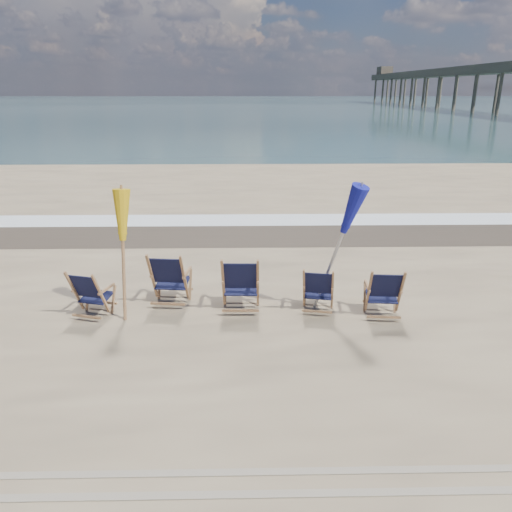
# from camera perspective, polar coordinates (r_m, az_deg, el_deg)

# --- Properties ---
(ocean) EXTENTS (400.00, 400.00, 0.00)m
(ocean) POSITION_cam_1_polar(r_m,az_deg,el_deg) (134.45, -1.16, 17.04)
(ocean) COLOR #345357
(ocean) RESTS_ON ground
(surf_foam) EXTENTS (200.00, 1.40, 0.01)m
(surf_foam) POSITION_cam_1_polar(r_m,az_deg,el_deg) (15.18, -0.48, 4.16)
(surf_foam) COLOR silver
(surf_foam) RESTS_ON ground
(wet_sand_strip) EXTENTS (200.00, 2.60, 0.00)m
(wet_sand_strip) POSITION_cam_1_polar(r_m,az_deg,el_deg) (13.74, -0.40, 2.59)
(wet_sand_strip) COLOR #42362A
(wet_sand_strip) RESTS_ON ground
(beach_chair_0) EXTENTS (0.74, 0.79, 0.91)m
(beach_chair_0) POSITION_cam_1_polar(r_m,az_deg,el_deg) (8.88, -17.29, -4.39)
(beach_chair_0) COLOR black
(beach_chair_0) RESTS_ON ground
(beach_chair_1) EXTENTS (0.77, 0.84, 1.06)m
(beach_chair_1) POSITION_cam_1_polar(r_m,az_deg,el_deg) (9.06, -8.18, -2.73)
(beach_chair_1) COLOR black
(beach_chair_1) RESTS_ON ground
(beach_chair_2) EXTENTS (0.71, 0.80, 1.08)m
(beach_chair_2) POSITION_cam_1_polar(r_m,az_deg,el_deg) (8.72, 0.21, -3.33)
(beach_chair_2) COLOR black
(beach_chair_2) RESTS_ON ground
(beach_chair_3) EXTENTS (0.68, 0.73, 0.88)m
(beach_chair_3) POSITION_cam_1_polar(r_m,az_deg,el_deg) (8.80, 8.72, -4.03)
(beach_chair_3) COLOR black
(beach_chair_3) RESTS_ON ground
(beach_chair_4) EXTENTS (0.67, 0.74, 0.96)m
(beach_chair_4) POSITION_cam_1_polar(r_m,az_deg,el_deg) (8.85, 16.18, -4.22)
(beach_chair_4) COLOR black
(beach_chair_4) RESTS_ON ground
(umbrella_yellow) EXTENTS (0.30, 0.30, 2.23)m
(umbrella_yellow) POSITION_cam_1_polar(r_m,az_deg,el_deg) (8.51, -15.29, 3.66)
(umbrella_yellow) COLOR #926641
(umbrella_yellow) RESTS_ON ground
(umbrella_blue) EXTENTS (0.30, 0.30, 2.44)m
(umbrella_blue) POSITION_cam_1_polar(r_m,az_deg,el_deg) (8.41, 9.20, 5.34)
(umbrella_blue) COLOR #A5A5AD
(umbrella_blue) RESTS_ON ground
(fishing_pier) EXTENTS (4.40, 140.00, 9.30)m
(fishing_pier) POSITION_cam_1_polar(r_m,az_deg,el_deg) (89.01, 25.47, 17.51)
(fishing_pier) COLOR brown
(fishing_pier) RESTS_ON ground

